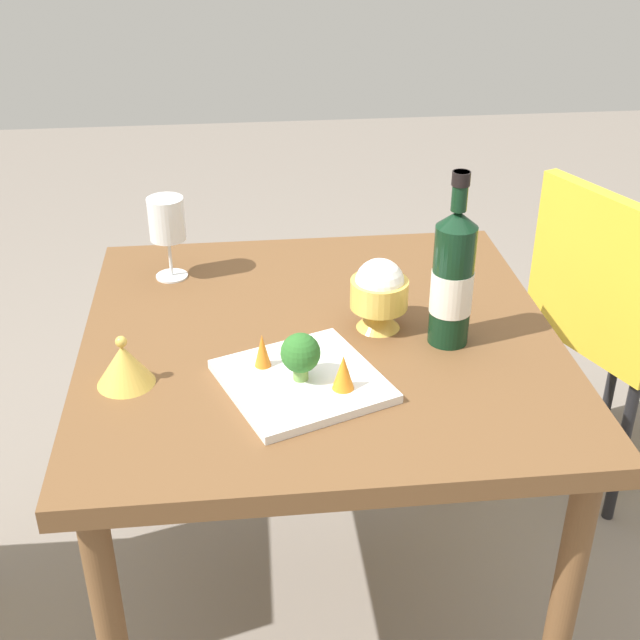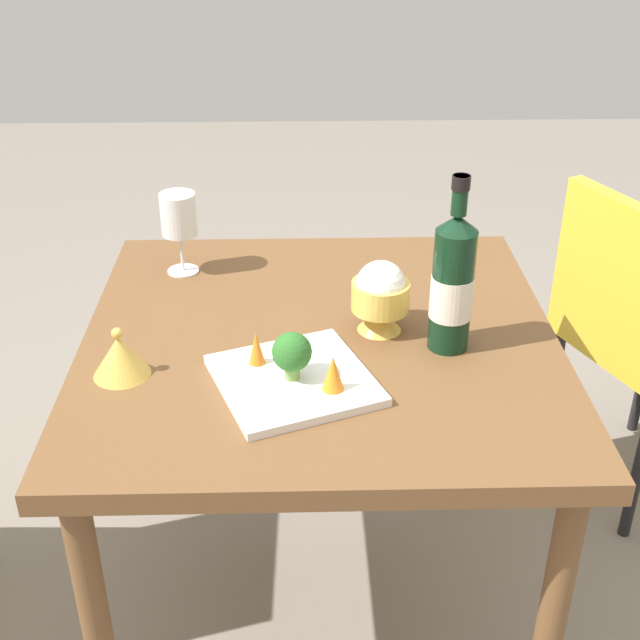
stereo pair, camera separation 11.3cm
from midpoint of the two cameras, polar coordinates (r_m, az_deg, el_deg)
ground_plane at (r=2.07m, az=1.64°, el=-19.02°), size 8.00×8.00×0.00m
dining_table at (r=1.64m, az=1.97°, el=-3.61°), size 0.89×0.89×0.74m
chair_by_wall at (r=2.24m, az=21.86°, el=-0.08°), size 0.52×0.52×0.85m
wine_bottle at (r=1.52m, az=11.07°, el=2.44°), size 0.08×0.08×0.33m
wine_glass at (r=1.79m, az=-7.79°, el=6.94°), size 0.08×0.08×0.18m
rice_bowl at (r=1.58m, az=6.16°, el=1.64°), size 0.11×0.11×0.14m
rice_bowl_lid at (r=1.48m, az=-11.29°, el=-2.44°), size 0.10×0.10×0.09m
serving_plate at (r=1.44m, az=0.47°, el=-4.15°), size 0.32×0.32×0.02m
broccoli_floret at (r=1.41m, az=0.37°, el=-2.29°), size 0.07×0.07×0.09m
carrot_garnish_left at (r=1.39m, az=3.21°, el=-3.65°), size 0.04×0.04×0.06m
carrot_garnish_right at (r=1.46m, az=-2.13°, el=-1.93°), size 0.03×0.03×0.06m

